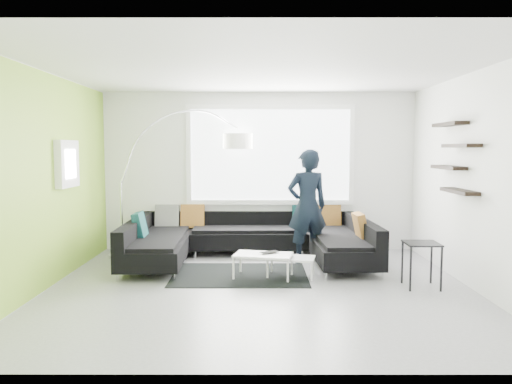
# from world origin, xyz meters

# --- Properties ---
(ground) EXTENTS (5.50, 5.50, 0.00)m
(ground) POSITION_xyz_m (0.00, 0.00, 0.00)
(ground) COLOR gray
(ground) RESTS_ON ground
(room_shell) EXTENTS (5.54, 5.04, 2.82)m
(room_shell) POSITION_xyz_m (0.04, 0.21, 1.81)
(room_shell) COLOR white
(room_shell) RESTS_ON ground
(sectional_sofa) EXTENTS (3.84, 2.45, 0.81)m
(sectional_sofa) POSITION_xyz_m (-0.15, 1.43, 0.36)
(sectional_sofa) COLOR black
(sectional_sofa) RESTS_ON ground
(rug) EXTENTS (1.92, 1.40, 0.01)m
(rug) POSITION_xyz_m (-0.28, 0.67, 0.01)
(rug) COLOR black
(rug) RESTS_ON ground
(coffee_table) EXTENTS (1.13, 0.80, 0.34)m
(coffee_table) POSITION_xyz_m (0.25, 0.55, 0.17)
(coffee_table) COLOR silver
(coffee_table) RESTS_ON ground
(arc_lamp) EXTENTS (2.52, 1.62, 2.48)m
(arc_lamp) POSITION_xyz_m (-2.29, 1.85, 1.24)
(arc_lamp) COLOR white
(arc_lamp) RESTS_ON ground
(side_table) EXTENTS (0.44, 0.44, 0.59)m
(side_table) POSITION_xyz_m (2.11, 0.03, 0.30)
(side_table) COLOR black
(side_table) RESTS_ON ground
(person) EXTENTS (0.87, 0.75, 1.80)m
(person) POSITION_xyz_m (0.76, 1.50, 0.90)
(person) COLOR black
(person) RESTS_ON ground
(laptop) EXTENTS (0.45, 0.44, 0.02)m
(laptop) POSITION_xyz_m (0.16, 0.54, 0.35)
(laptop) COLOR black
(laptop) RESTS_ON coffee_table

